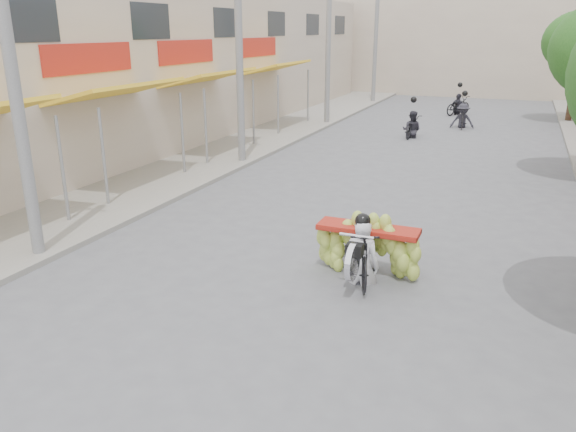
# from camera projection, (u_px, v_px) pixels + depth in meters

# --- Properties ---
(ground) EXTENTS (120.00, 120.00, 0.00)m
(ground) POSITION_uv_depth(u_px,v_px,m) (192.00, 413.00, 6.70)
(ground) COLOR #56575B
(ground) RESTS_ON ground
(sidewalk_left) EXTENTS (4.00, 60.00, 0.12)m
(sidewalk_left) POSITION_uv_depth(u_px,v_px,m) (240.00, 143.00, 22.37)
(sidewalk_left) COLOR gray
(sidewalk_left) RESTS_ON ground
(shophouse_row_left) EXTENTS (9.77, 40.00, 6.00)m
(shophouse_row_left) POSITION_uv_depth(u_px,v_px,m) (115.00, 65.00, 22.34)
(shophouse_row_left) COLOR #B5A48F
(shophouse_row_left) RESTS_ON ground
(far_building) EXTENTS (20.00, 6.00, 7.00)m
(far_building) POSITION_uv_depth(u_px,v_px,m) (480.00, 42.00, 38.92)
(far_building) COLOR #B5A48F
(far_building) RESTS_ON ground
(utility_pole_near) EXTENTS (0.60, 0.24, 8.00)m
(utility_pole_near) POSITION_uv_depth(u_px,v_px,m) (8.00, 49.00, 10.01)
(utility_pole_near) COLOR slate
(utility_pole_near) RESTS_ON ground
(utility_pole_mid) EXTENTS (0.60, 0.24, 8.00)m
(utility_pole_mid) POSITION_uv_depth(u_px,v_px,m) (239.00, 40.00, 17.90)
(utility_pole_mid) COLOR slate
(utility_pole_mid) RESTS_ON ground
(utility_pole_far) EXTENTS (0.60, 0.24, 8.00)m
(utility_pole_far) POSITION_uv_depth(u_px,v_px,m) (328.00, 37.00, 25.80)
(utility_pole_far) COLOR slate
(utility_pole_far) RESTS_ON ground
(utility_pole_back) EXTENTS (0.60, 0.24, 8.00)m
(utility_pole_back) POSITION_uv_depth(u_px,v_px,m) (376.00, 35.00, 33.69)
(utility_pole_back) COLOR slate
(utility_pole_back) RESTS_ON ground
(banana_motorbike) EXTENTS (2.20, 1.91, 2.21)m
(banana_motorbike) POSITION_uv_depth(u_px,v_px,m) (365.00, 241.00, 10.12)
(banana_motorbike) COLOR black
(banana_motorbike) RESTS_ON ground
(bg_motorbike_a) EXTENTS (0.83, 1.61, 1.95)m
(bg_motorbike_a) POSITION_uv_depth(u_px,v_px,m) (412.00, 120.00, 23.54)
(bg_motorbike_a) COLOR black
(bg_motorbike_a) RESTS_ON ground
(bg_motorbike_b) EXTENTS (1.11, 1.73, 1.95)m
(bg_motorbike_b) POSITION_uv_depth(u_px,v_px,m) (463.00, 110.00, 25.76)
(bg_motorbike_b) COLOR black
(bg_motorbike_b) RESTS_ON ground
(bg_motorbike_c) EXTENTS (1.45, 1.85, 1.95)m
(bg_motorbike_c) POSITION_uv_depth(u_px,v_px,m) (459.00, 100.00, 29.76)
(bg_motorbike_c) COLOR black
(bg_motorbike_c) RESTS_ON ground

